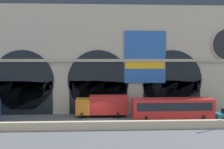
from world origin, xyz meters
TOP-DOWN VIEW (x-y plane):
  - ground_plane at (0.00, 0.00)m, footprint 200.00×200.00m
  - quay_parapet_wall at (0.00, -4.38)m, footprint 90.00×0.70m
  - station_building at (0.05, 7.31)m, footprint 48.18×5.04m
  - box_truck_center at (0.58, 2.87)m, footprint 7.50×2.91m
  - bus_mideast at (10.10, -0.37)m, footprint 11.00×3.25m

SIDE VIEW (x-z plane):
  - ground_plane at x=0.00m, z-range 0.00..0.00m
  - quay_parapet_wall at x=0.00m, z-range 0.00..1.01m
  - box_truck_center at x=0.58m, z-range 0.14..3.26m
  - bus_mideast at x=10.10m, z-range 0.23..3.33m
  - station_building at x=0.05m, z-range -0.31..20.22m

